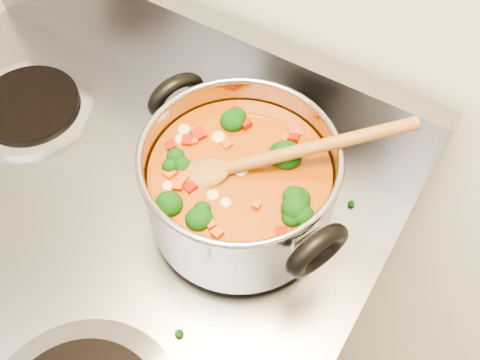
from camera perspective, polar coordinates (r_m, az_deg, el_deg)
name	(u,v)px	position (r m, az deg, el deg)	size (l,w,h in m)	color
electric_range	(119,341)	(1.14, -12.74, -16.45)	(0.76, 0.69, 1.08)	gray
stockpot	(240,185)	(0.64, -0.02, -0.56)	(0.29, 0.23, 0.14)	#A1A1A8
wooden_spoon	(255,162)	(0.61, 1.60, 1.96)	(0.24, 0.20, 0.08)	brown
cooktop_crumbs	(259,164)	(0.75, 2.07, 1.70)	(0.35, 0.15, 0.01)	black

